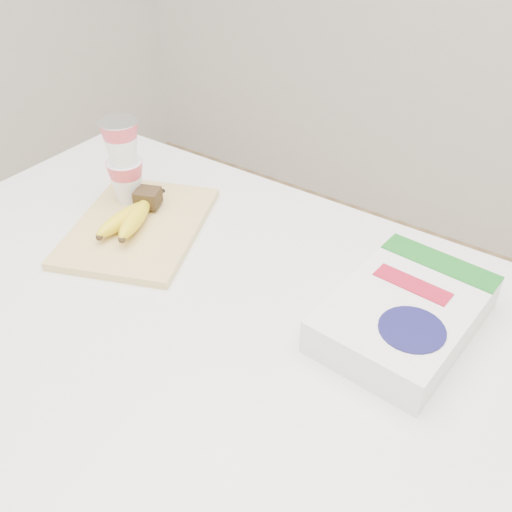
# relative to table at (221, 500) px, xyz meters

# --- Properties ---
(room) EXTENTS (4.00, 4.00, 4.00)m
(room) POSITION_rel_table_xyz_m (0.00, 0.00, 0.84)
(room) COLOR tan
(room) RESTS_ON ground
(table) EXTENTS (1.37, 0.91, 1.03)m
(table) POSITION_rel_table_xyz_m (0.00, 0.00, 0.00)
(table) COLOR white
(table) RESTS_ON ground
(cutting_board) EXTENTS (0.34, 0.39, 0.02)m
(cutting_board) POSITION_rel_table_xyz_m (-0.29, 0.14, 0.52)
(cutting_board) COLOR #E6C97E
(cutting_board) RESTS_ON table
(bananas) EXTENTS (0.11, 0.18, 0.05)m
(bananas) POSITION_rel_table_xyz_m (-0.30, 0.13, 0.55)
(bananas) COLOR #382816
(bananas) RESTS_ON cutting_board
(yogurt_stack) EXTENTS (0.08, 0.08, 0.18)m
(yogurt_stack) POSITION_rel_table_xyz_m (-0.37, 0.19, 0.63)
(yogurt_stack) COLOR white
(yogurt_stack) RESTS_ON cutting_board
(cereal_box) EXTENTS (0.22, 0.30, 0.06)m
(cereal_box) POSITION_rel_table_xyz_m (0.25, 0.18, 0.55)
(cereal_box) COLOR white
(cereal_box) RESTS_ON table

